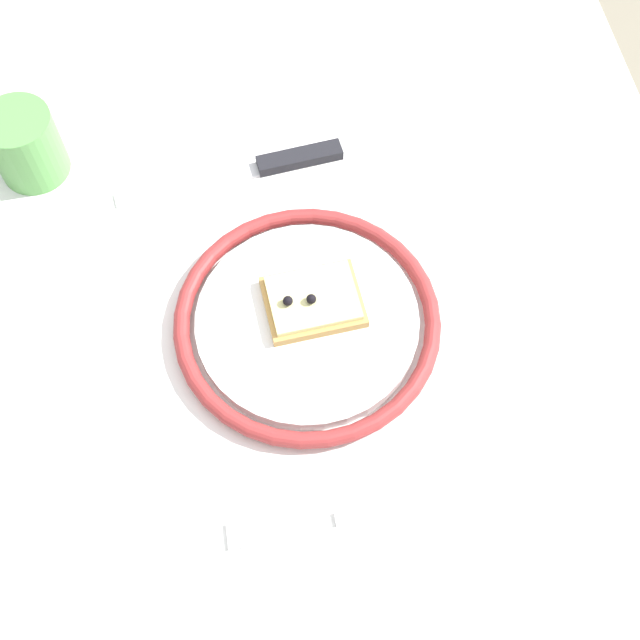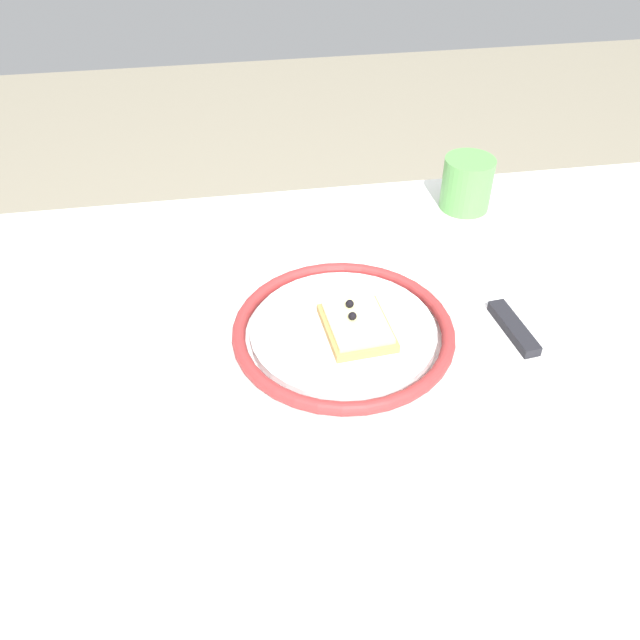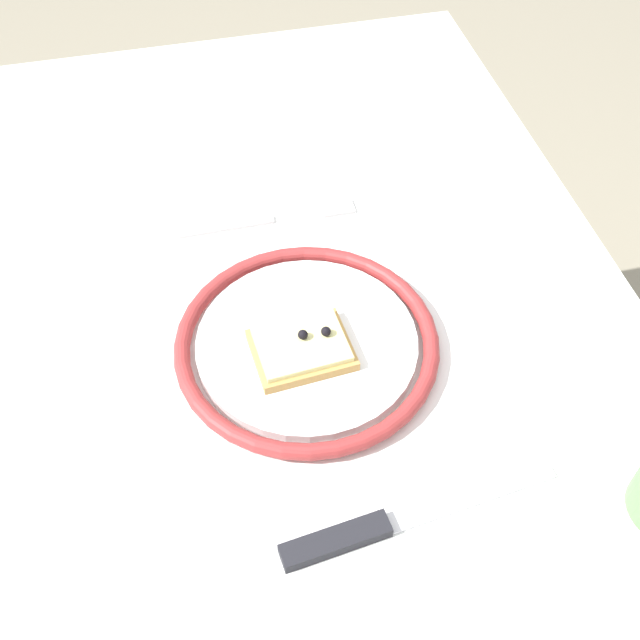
{
  "view_description": "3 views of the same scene",
  "coord_description": "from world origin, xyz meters",
  "px_view_note": "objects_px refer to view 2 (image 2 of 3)",
  "views": [
    {
      "loc": [
        -0.35,
        0.07,
        1.41
      ],
      "look_at": [
        -0.02,
        0.02,
        0.75
      ],
      "focal_mm": 46.32,
      "sensor_mm": 36.0,
      "label": 1
    },
    {
      "loc": [
        -0.11,
        -0.51,
        1.22
      ],
      "look_at": [
        -0.02,
        0.04,
        0.74
      ],
      "focal_mm": 37.19,
      "sensor_mm": 36.0,
      "label": 2
    },
    {
      "loc": [
        0.44,
        -0.06,
        1.3
      ],
      "look_at": [
        -0.01,
        0.05,
        0.74
      ],
      "focal_mm": 43.46,
      "sensor_mm": 36.0,
      "label": 3
    }
  ],
  "objects_px": {
    "pizza_slice_near": "(357,326)",
    "fork": "(177,357)",
    "dining_table": "(346,410)",
    "cup": "(467,184)",
    "knife": "(500,311)",
    "plate": "(345,331)"
  },
  "relations": [
    {
      "from": "pizza_slice_near",
      "to": "fork",
      "type": "xyz_separation_m",
      "value": [
        -0.2,
        0.0,
        -0.02
      ]
    },
    {
      "from": "dining_table",
      "to": "fork",
      "type": "distance_m",
      "value": 0.21
    },
    {
      "from": "fork",
      "to": "cup",
      "type": "distance_m",
      "value": 0.49
    },
    {
      "from": "knife",
      "to": "dining_table",
      "type": "bearing_deg",
      "value": -166.88
    },
    {
      "from": "plate",
      "to": "dining_table",
      "type": "bearing_deg",
      "value": -92.98
    },
    {
      "from": "dining_table",
      "to": "pizza_slice_near",
      "type": "distance_m",
      "value": 0.11
    },
    {
      "from": "plate",
      "to": "pizza_slice_near",
      "type": "relative_size",
      "value": 2.64
    },
    {
      "from": "dining_table",
      "to": "knife",
      "type": "relative_size",
      "value": 4.73
    },
    {
      "from": "pizza_slice_near",
      "to": "cup",
      "type": "relative_size",
      "value": 1.25
    },
    {
      "from": "pizza_slice_near",
      "to": "cup",
      "type": "bearing_deg",
      "value": 50.75
    },
    {
      "from": "plate",
      "to": "cup",
      "type": "relative_size",
      "value": 3.3
    },
    {
      "from": "fork",
      "to": "dining_table",
      "type": "bearing_deg",
      "value": -8.78
    },
    {
      "from": "fork",
      "to": "cup",
      "type": "xyz_separation_m",
      "value": [
        0.41,
        0.26,
        0.04
      ]
    },
    {
      "from": "dining_table",
      "to": "plate",
      "type": "relative_size",
      "value": 4.55
    },
    {
      "from": "dining_table",
      "to": "pizza_slice_near",
      "type": "xyz_separation_m",
      "value": [
        0.01,
        0.02,
        0.11
      ]
    },
    {
      "from": "dining_table",
      "to": "cup",
      "type": "bearing_deg",
      "value": 51.52
    },
    {
      "from": "knife",
      "to": "fork",
      "type": "bearing_deg",
      "value": -177.61
    },
    {
      "from": "pizza_slice_near",
      "to": "knife",
      "type": "distance_m",
      "value": 0.18
    },
    {
      "from": "dining_table",
      "to": "knife",
      "type": "distance_m",
      "value": 0.22
    },
    {
      "from": "pizza_slice_near",
      "to": "knife",
      "type": "xyz_separation_m",
      "value": [
        0.18,
        0.02,
        -0.02
      ]
    },
    {
      "from": "pizza_slice_near",
      "to": "knife",
      "type": "bearing_deg",
      "value": 6.44
    },
    {
      "from": "dining_table",
      "to": "plate",
      "type": "distance_m",
      "value": 0.1
    }
  ]
}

